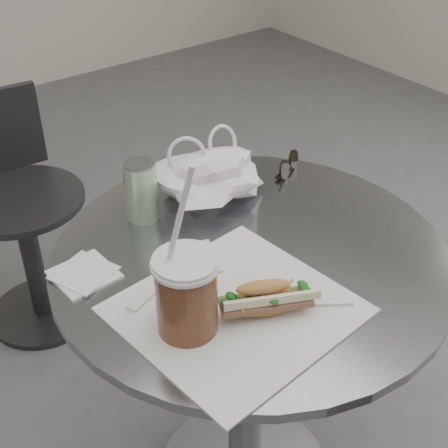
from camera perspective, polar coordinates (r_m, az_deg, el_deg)
cafe_table at (r=1.37m, az=2.17°, el=-11.66°), size 0.76×0.76×0.74m
chair_far at (r=2.06m, az=-17.93°, el=-0.40°), size 0.39×0.40×0.74m
sandwich_paper at (r=1.06m, az=1.08°, el=-7.82°), size 0.39×0.37×0.00m
banh_mi at (r=1.04m, az=3.75°, el=-6.84°), size 0.20×0.15×0.06m
iced_coffee at (r=0.98m, az=-3.46°, el=-6.41°), size 0.11×0.11×0.31m
sunglasses at (r=1.44m, az=5.87°, el=5.32°), size 0.10×0.06×0.04m
plastic_bag at (r=1.31m, az=-1.19°, el=4.22°), size 0.25×0.21×0.11m
napkin_stack at (r=1.16m, az=-12.68°, el=-4.47°), size 0.12×0.12×0.01m
drink_can at (r=1.26m, az=-7.59°, el=3.04°), size 0.07×0.07×0.13m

